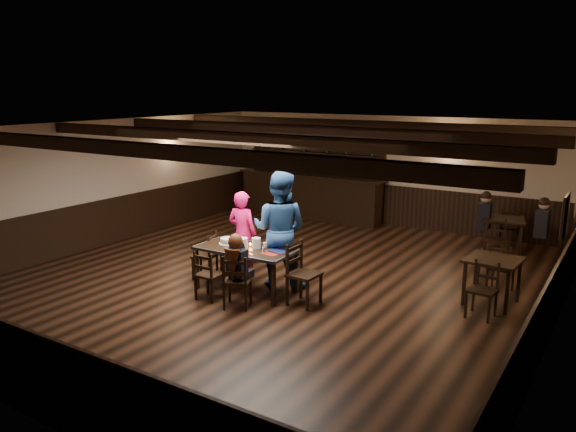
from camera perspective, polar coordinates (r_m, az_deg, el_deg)
The scene contains 25 objects.
ground at distance 10.15m, azimuth -1.04°, elevation -6.46°, with size 10.00×10.00×0.00m, color black.
room_shell at distance 9.74m, azimuth -0.92°, elevation 3.33°, with size 9.02×10.02×2.71m.
dining_table at distance 9.44m, azimuth -4.31°, elevation -3.67°, with size 1.69×0.87×0.75m.
chair_near_left at distance 9.14m, azimuth -8.29°, elevation -5.63°, with size 0.40×0.38×0.82m.
chair_near_right at distance 8.73m, azimuth -5.30°, elevation -6.26°, with size 0.52×0.51×0.87m.
chair_end_left at distance 10.16m, azimuth -8.08°, elevation -3.62°, with size 0.47×0.49×0.85m.
chair_end_right at distance 8.88m, azimuth 1.18°, elevation -5.35°, with size 0.46×0.48×1.00m.
chair_far_pushed at distance 10.92m, azimuth -4.32°, elevation -2.27°, with size 0.53×0.52×0.88m.
woman_pink at distance 10.15m, azimuth -4.65°, elevation -1.84°, with size 0.57×0.38×1.57m, color #F31A83.
man_blue at distance 9.56m, azimuth -0.86°, elevation -1.38°, with size 0.98×0.76×2.01m, color navy.
seated_person at distance 8.69m, azimuth -5.29°, elevation -4.31°, with size 0.31×0.46×0.76m.
cake at distance 9.68m, azimuth -6.10°, elevation -2.55°, with size 0.33×0.33×0.10m.
plate_stack_a at distance 9.35m, azimuth -4.69°, elevation -2.78°, with size 0.19×0.19×0.18m, color white.
plate_stack_b at distance 9.36m, azimuth -3.24°, elevation -2.75°, with size 0.15×0.15×0.18m, color white.
tea_light at distance 9.49m, azimuth -3.85°, elevation -2.96°, with size 0.04×0.04×0.06m.
salt_shaker at distance 9.13m, azimuth -2.55°, elevation -3.44°, with size 0.04×0.04×0.09m, color silver.
pepper_shaker at distance 9.11m, azimuth -2.39°, elevation -3.45°, with size 0.04×0.04×0.09m, color #A5A8AD.
drink_glass at distance 9.35m, azimuth -2.34°, elevation -2.99°, with size 0.07×0.07×0.10m, color silver.
menu_red at distance 9.06m, azimuth -1.80°, elevation -3.85°, with size 0.27×0.19×0.00m, color maroon.
menu_blue at distance 9.20m, azimuth -1.18°, elevation -3.58°, with size 0.33×0.23×0.00m, color #0D1743.
bar_counter at distance 14.89m, azimuth 2.43°, elevation 2.70°, with size 4.13×0.70×2.20m.
back_table_a at distance 9.42m, azimuth 20.13°, elevation -4.67°, with size 0.85×0.85×0.75m.
back_table_b at distance 12.32m, azimuth 21.04°, elevation -0.70°, with size 0.96×0.96×0.75m.
bg_patron_left at distance 12.40m, azimuth 19.37°, elevation 0.57°, with size 0.27×0.41×0.80m.
bg_patron_right at distance 12.18m, azimuth 24.48°, elevation -0.11°, with size 0.24×0.39×0.79m.
Camera 1 is at (5.27, -7.99, 3.37)m, focal length 35.00 mm.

